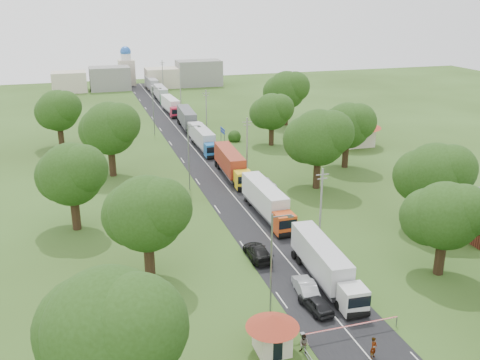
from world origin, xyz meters
name	(u,v)px	position (x,y,z in m)	size (l,w,h in m)	color
ground	(256,223)	(0.00, 0.00, 0.00)	(260.00, 260.00, 0.00)	#2C4316
road	(217,176)	(0.00, 20.00, 0.00)	(8.00, 200.00, 0.04)	black
boom_barrier	(337,329)	(-1.36, -25.00, 0.89)	(9.22, 0.35, 1.18)	slate
guard_booth	(272,329)	(-7.20, -25.00, 2.16)	(4.40, 4.40, 3.45)	beige
info_sign	(223,134)	(5.20, 35.00, 3.00)	(0.12, 3.10, 4.10)	slate
pole_1	(321,204)	(5.50, -7.00, 4.68)	(1.60, 0.24, 9.00)	gray
pole_2	(247,144)	(5.50, 21.00, 4.68)	(1.60, 0.24, 9.00)	gray
pole_3	(206,110)	(5.50, 49.00, 4.68)	(1.60, 0.24, 9.00)	gray
pole_4	(180,89)	(5.50, 77.00, 4.68)	(1.60, 0.24, 9.00)	gray
pole_5	(163,75)	(5.50, 105.00, 4.68)	(1.60, 0.24, 9.00)	gray
lamp_0	(273,260)	(-5.35, -20.00, 5.55)	(2.03, 0.22, 10.00)	slate
lamp_1	(190,154)	(-5.35, 15.00, 5.55)	(2.03, 0.22, 10.00)	slate
lamp_2	(154,108)	(-5.35, 50.00, 5.55)	(2.03, 0.22, 10.00)	slate
tree_2	(445,215)	(13.99, -17.86, 6.60)	(8.00, 8.00, 10.10)	#382616
tree_3	(434,174)	(19.99, -7.84, 7.22)	(8.80, 8.80, 11.07)	#382616
tree_4	(318,137)	(12.99, 10.17, 7.85)	(9.60, 9.60, 12.05)	#382616
tree_5	(347,125)	(21.99, 18.16, 7.22)	(8.80, 8.80, 11.07)	#382616
tree_6	(272,112)	(14.99, 35.14, 6.60)	(8.00, 8.00, 10.10)	#382616
tree_7	(286,90)	(23.99, 50.17, 7.85)	(9.60, 9.60, 12.05)	#382616
tree_9	(109,330)	(-20.01, -29.83, 7.85)	(9.60, 9.60, 12.05)	#382616
tree_10	(146,213)	(-15.01, -9.84, 7.22)	(8.80, 8.80, 11.07)	#382616
tree_11	(71,174)	(-22.01, 5.16, 7.22)	(8.80, 8.80, 11.07)	#382616
tree_12	(109,128)	(-16.01, 25.17, 7.85)	(9.60, 9.60, 12.05)	#382616
tree_13	(58,110)	(-24.01, 45.16, 7.22)	(8.80, 8.80, 11.07)	#382616
house_cream	(354,127)	(30.00, 30.00, 3.64)	(10.08, 10.08, 5.80)	beige
distant_town	(145,77)	(0.68, 110.00, 3.49)	(52.00, 8.00, 8.00)	gray
church	(127,68)	(-4.00, 118.00, 5.39)	(5.00, 5.00, 12.30)	beige
truck_0	(324,263)	(1.79, -15.95, 2.06)	(3.09, 14.09, 3.89)	silver
truck_1	(267,201)	(2.08, 1.92, 2.13)	(2.58, 14.50, 4.02)	#C94617
truck_2	(231,164)	(2.17, 18.90, 2.16)	(3.06, 14.74, 4.07)	yellow
truck_3	(203,139)	(1.67, 35.84, 2.03)	(2.44, 13.81, 3.83)	#1C61AB
truck_4	(188,119)	(2.21, 52.68, 2.20)	(3.19, 14.99, 4.14)	#BBBBBB
truck_5	(171,105)	(1.67, 70.05, 1.99)	(2.93, 13.60, 3.76)	#B31B36
truck_6	(161,94)	(1.95, 86.57, 2.05)	(2.47, 13.96, 3.87)	#296D41
truck_7	(152,84)	(1.96, 103.86, 2.02)	(2.73, 13.75, 3.80)	#ADADAD
car_lane_front	(316,304)	(-1.25, -20.59, 0.74)	(1.75, 4.35, 1.48)	black
car_lane_mid	(305,287)	(-1.00, -17.63, 0.77)	(1.63, 4.69, 1.54)	#AEB1B7
car_lane_rear	(258,252)	(-3.00, -9.17, 0.79)	(2.21, 5.44, 1.58)	black
car_verge_near	(265,183)	(5.50, 12.33, 0.75)	(2.49, 5.39, 1.50)	silver
car_verge_far	(230,150)	(5.50, 30.89, 0.84)	(1.98, 4.92, 1.68)	slate
pedestrian_near	(374,348)	(0.27, -28.22, 0.93)	(0.68, 0.45, 1.87)	gray
pedestrian_booth	(304,344)	(-4.80, -26.00, 0.85)	(0.83, 0.65, 1.71)	gray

